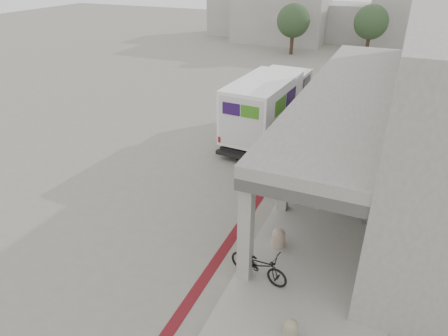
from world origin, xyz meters
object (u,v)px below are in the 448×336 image
at_px(fedex_truck, 269,105).
at_px(bench, 370,208).
at_px(bicycle_black, 259,264).
at_px(utility_cabinet, 361,167).

relative_size(fedex_truck, bench, 4.79).
relative_size(bench, bicycle_black, 0.87).
xyz_separation_m(fedex_truck, bicycle_black, (3.18, -10.66, -1.14)).
distance_m(utility_cabinet, bicycle_black, 7.69).
distance_m(fedex_truck, utility_cabinet, 6.20).
xyz_separation_m(fedex_truck, bench, (5.86, -5.85, -1.37)).
xyz_separation_m(bench, bicycle_black, (-2.68, -4.81, 0.22)).
bearing_deg(bench, bicycle_black, -120.78).
distance_m(fedex_truck, bicycle_black, 11.18).
bearing_deg(fedex_truck, bench, -41.44).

